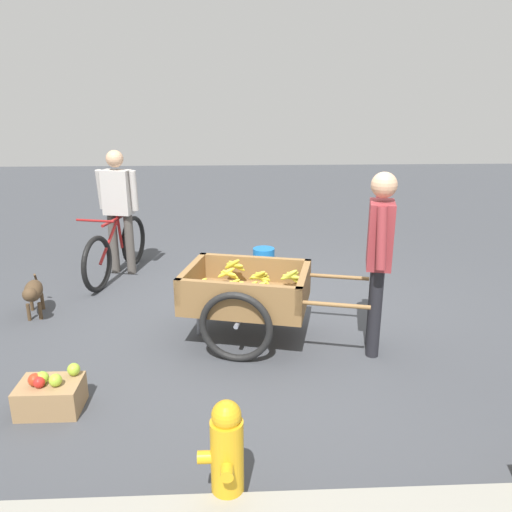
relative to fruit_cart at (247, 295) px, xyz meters
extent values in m
plane|color=#3D3F44|center=(-0.16, -0.33, -0.44)|extent=(24.00, 24.00, 0.00)
cube|color=olive|center=(0.00, 0.00, -0.04)|extent=(1.26, 1.04, 0.10)
cube|color=olive|center=(0.51, -0.13, 0.13)|extent=(0.25, 0.79, 0.24)
cube|color=olive|center=(-0.50, 0.12, 0.13)|extent=(0.25, 0.79, 0.24)
cube|color=olive|center=(0.09, 0.36, 0.13)|extent=(1.08, 0.32, 0.24)
cube|color=olive|center=(-0.08, -0.36, 0.13)|extent=(1.08, 0.32, 0.24)
torus|color=black|center=(0.11, 0.42, -0.12)|extent=(0.64, 0.21, 0.64)
torus|color=black|center=(-0.10, -0.43, -0.12)|extent=(0.64, 0.21, 0.64)
cylinder|color=gray|center=(0.00, 0.00, -0.12)|extent=(0.25, 0.86, 0.04)
cylinder|color=olive|center=(-0.72, 0.52, 0.11)|extent=(0.54, 0.17, 0.04)
cylinder|color=olive|center=(-0.88, -0.14, 0.11)|extent=(0.54, 0.17, 0.04)
cylinder|color=gray|center=(0.46, -0.12, -0.26)|extent=(0.04, 0.04, 0.35)
ellipsoid|color=gold|center=(0.15, -0.23, 0.12)|extent=(0.18, 0.07, 0.14)
ellipsoid|color=gold|center=(0.17, -0.23, 0.13)|extent=(0.18, 0.15, 0.05)
ellipsoid|color=gold|center=(0.19, -0.23, 0.14)|extent=(0.18, 0.06, 0.12)
ellipsoid|color=gold|center=(-0.14, 0.13, 0.11)|extent=(0.18, 0.05, 0.13)
ellipsoid|color=gold|center=(-0.12, 0.14, 0.12)|extent=(0.18, 0.13, 0.08)
ellipsoid|color=gold|center=(-0.11, 0.14, 0.13)|extent=(0.19, 0.10, 0.08)
ellipsoid|color=gold|center=(-0.09, 0.14, 0.14)|extent=(0.18, 0.07, 0.13)
ellipsoid|color=gold|center=(0.21, 0.12, 0.10)|extent=(0.18, 0.07, 0.15)
ellipsoid|color=gold|center=(0.22, 0.12, 0.11)|extent=(0.19, 0.10, 0.10)
ellipsoid|color=gold|center=(0.23, 0.12, 0.12)|extent=(0.19, 0.11, 0.05)
ellipsoid|color=gold|center=(0.25, 0.13, 0.13)|extent=(0.18, 0.13, 0.10)
ellipsoid|color=gold|center=(0.26, 0.13, 0.14)|extent=(0.17, 0.11, 0.15)
ellipsoid|color=gold|center=(0.09, -0.27, 0.19)|extent=(0.19, 0.09, 0.14)
ellipsoid|color=gold|center=(0.11, -0.27, 0.20)|extent=(0.18, 0.13, 0.05)
ellipsoid|color=gold|center=(0.13, -0.27, 0.21)|extent=(0.18, 0.10, 0.14)
ellipsoid|color=gold|center=(-0.45, -0.13, 0.11)|extent=(0.17, 0.09, 0.15)
ellipsoid|color=gold|center=(-0.43, -0.13, 0.12)|extent=(0.19, 0.08, 0.09)
ellipsoid|color=gold|center=(-0.42, -0.13, 0.13)|extent=(0.18, 0.12, 0.05)
ellipsoid|color=gold|center=(-0.41, -0.12, 0.14)|extent=(0.19, 0.06, 0.10)
ellipsoid|color=gold|center=(-0.40, -0.12, 0.15)|extent=(0.18, 0.06, 0.14)
ellipsoid|color=gold|center=(-0.07, 0.03, 0.06)|extent=(0.18, 0.11, 0.14)
ellipsoid|color=gold|center=(-0.06, 0.04, 0.07)|extent=(0.18, 0.13, 0.10)
ellipsoid|color=gold|center=(-0.05, 0.04, 0.08)|extent=(0.18, 0.06, 0.05)
ellipsoid|color=gold|center=(-0.04, 0.04, 0.09)|extent=(0.19, 0.06, 0.10)
ellipsoid|color=gold|center=(-0.02, 0.05, 0.10)|extent=(0.17, 0.06, 0.15)
ellipsoid|color=gold|center=(0.38, 0.14, 0.14)|extent=(0.17, 0.06, 0.15)
ellipsoid|color=gold|center=(0.40, 0.14, 0.15)|extent=(0.18, 0.14, 0.08)
ellipsoid|color=gold|center=(0.41, 0.14, 0.16)|extent=(0.19, 0.10, 0.09)
ellipsoid|color=gold|center=(0.43, 0.14, 0.17)|extent=(0.18, 0.07, 0.15)
ellipsoid|color=gold|center=(-0.06, 0.32, 0.12)|extent=(0.18, 0.08, 0.14)
ellipsoid|color=gold|center=(-0.04, 0.32, 0.13)|extent=(0.19, 0.05, 0.08)
ellipsoid|color=gold|center=(-0.03, 0.32, 0.14)|extent=(0.17, 0.15, 0.08)
ellipsoid|color=gold|center=(-0.01, 0.33, 0.15)|extent=(0.19, 0.07, 0.13)
ellipsoid|color=gold|center=(0.08, 0.15, 0.14)|extent=(0.18, 0.07, 0.14)
ellipsoid|color=gold|center=(0.10, 0.15, 0.15)|extent=(0.19, 0.10, 0.08)
ellipsoid|color=gold|center=(0.11, 0.16, 0.16)|extent=(0.19, 0.08, 0.09)
ellipsoid|color=gold|center=(0.13, 0.16, 0.17)|extent=(0.17, 0.12, 0.15)
ellipsoid|color=gold|center=(-0.15, -0.12, 0.11)|extent=(0.17, 0.14, 0.14)
ellipsoid|color=gold|center=(-0.13, -0.12, 0.12)|extent=(0.19, 0.08, 0.09)
ellipsoid|color=gold|center=(-0.12, -0.11, 0.13)|extent=(0.18, 0.07, 0.05)
ellipsoid|color=gold|center=(-0.11, -0.11, 0.14)|extent=(0.19, 0.08, 0.11)
ellipsoid|color=gold|center=(-0.10, -0.10, 0.15)|extent=(0.18, 0.12, 0.14)
cylinder|color=black|center=(-1.09, 0.38, -0.04)|extent=(0.11, 0.11, 0.79)
cylinder|color=black|center=(-1.14, 0.16, -0.04)|extent=(0.11, 0.11, 0.79)
cube|color=maroon|center=(-1.11, 0.27, 0.63)|extent=(0.28, 0.38, 0.56)
sphere|color=tan|center=(-1.11, 0.27, 1.05)|extent=(0.21, 0.21, 0.21)
cylinder|color=maroon|center=(-1.06, 0.48, 0.66)|extent=(0.08, 0.16, 0.51)
cylinder|color=maroon|center=(-1.17, 0.06, 0.66)|extent=(0.08, 0.15, 0.51)
torus|color=black|center=(1.69, -1.29, -0.11)|extent=(0.22, 0.66, 0.66)
torus|color=black|center=(1.45, -2.27, -0.11)|extent=(0.22, 0.66, 0.66)
cylinder|color=maroon|center=(1.57, -1.78, 0.29)|extent=(0.18, 0.59, 0.04)
cylinder|color=maroon|center=(1.54, -1.90, 0.12)|extent=(0.06, 0.11, 0.45)
cylinder|color=maroon|center=(1.62, -1.61, 0.07)|extent=(0.16, 0.52, 0.43)
ellipsoid|color=black|center=(1.54, -1.92, 0.38)|extent=(0.20, 0.08, 0.06)
cylinder|color=maroon|center=(1.68, -1.34, 0.39)|extent=(0.45, 0.14, 0.03)
cylinder|color=#4C4742|center=(1.43, -1.90, -0.05)|extent=(0.11, 0.11, 0.77)
cylinder|color=#4C4742|center=(1.64, -1.95, -0.05)|extent=(0.11, 0.11, 0.77)
cube|color=#B7B2AD|center=(1.54, -1.93, 0.61)|extent=(0.38, 0.28, 0.55)
sphere|color=tan|center=(1.54, -1.93, 1.02)|extent=(0.21, 0.21, 0.21)
cylinder|color=#B7B2AD|center=(1.32, -1.87, 0.64)|extent=(0.08, 0.11, 0.50)
cylinder|color=#B7B2AD|center=(1.75, -1.98, 0.64)|extent=(0.08, 0.15, 0.50)
ellipsoid|color=#4C3823|center=(2.18, -0.64, -0.17)|extent=(0.29, 0.47, 0.18)
sphere|color=#4C3823|center=(2.11, -0.38, -0.11)|extent=(0.14, 0.14, 0.14)
cylinder|color=#4C3823|center=(2.25, -0.91, -0.13)|extent=(0.05, 0.11, 0.12)
cylinder|color=#4C3823|center=(2.10, -0.52, -0.35)|extent=(0.04, 0.04, 0.18)
cylinder|color=#4C3823|center=(2.20, -0.50, -0.35)|extent=(0.04, 0.04, 0.18)
cylinder|color=#4C3823|center=(2.16, -0.78, -0.35)|extent=(0.04, 0.04, 0.18)
cylinder|color=#4C3823|center=(2.27, -0.75, -0.35)|extent=(0.04, 0.04, 0.18)
cylinder|color=gold|center=(0.17, 2.03, -0.16)|extent=(0.18, 0.18, 0.55)
sphere|color=gold|center=(0.17, 2.03, 0.15)|extent=(0.16, 0.16, 0.16)
cylinder|color=gold|center=(0.28, 2.03, -0.11)|extent=(0.10, 0.07, 0.07)
cylinder|color=gold|center=(0.17, 2.14, -0.11)|extent=(0.07, 0.10, 0.07)
cylinder|color=#1966B2|center=(-0.28, -2.09, -0.31)|extent=(0.29, 0.29, 0.25)
cube|color=#99754C|center=(1.45, 1.07, -0.33)|extent=(0.44, 0.32, 0.22)
sphere|color=#B23319|center=(1.52, 1.08, -0.18)|extent=(0.07, 0.07, 0.07)
sphere|color=#99BF33|center=(1.39, 1.11, -0.17)|extent=(0.09, 0.09, 0.09)
sphere|color=#B23319|center=(1.54, 1.09, -0.17)|extent=(0.09, 0.09, 0.09)
sphere|color=#99BF33|center=(1.30, 0.96, -0.17)|extent=(0.09, 0.09, 0.09)
sphere|color=#99BF33|center=(1.49, 1.07, -0.17)|extent=(0.09, 0.09, 0.09)
sphere|color=red|center=(1.50, 1.12, -0.18)|extent=(0.08, 0.08, 0.08)
camera|label=1|loc=(0.12, 4.29, 1.75)|focal=35.37mm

